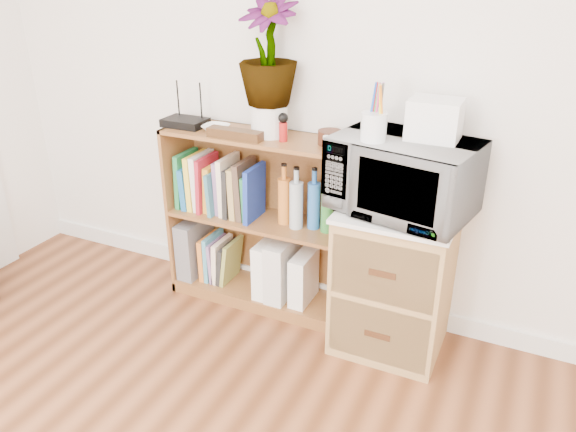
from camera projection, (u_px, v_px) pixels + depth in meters
The scene contains 21 objects.
skirting_board at pixel (329, 293), 3.11m from camera, with size 4.00×0.02×0.10m, color white.
bookshelf at pixel (260, 222), 2.95m from camera, with size 1.00×0.30×0.95m, color brown.
wicker_unit at pixel (393, 281), 2.65m from camera, with size 0.50×0.45×0.70m, color #9E7542.
microwave at pixel (403, 176), 2.42m from camera, with size 0.60×0.40×0.33m, color silver.
pen_cup at pixel (374, 127), 2.31m from camera, with size 0.11×0.11×0.12m, color white.
small_appliance at pixel (435, 119), 2.32m from camera, with size 0.21×0.18×0.17m, color white.
router at pixel (185, 122), 2.89m from camera, with size 0.22×0.15×0.04m, color black.
white_bowl at pixel (216, 128), 2.81m from camera, with size 0.13×0.13×0.03m, color white.
plant_pot at pixel (269, 120), 2.71m from camera, with size 0.18×0.18×0.15m, color white.
potted_plant at pixel (268, 51), 2.58m from camera, with size 0.28×0.28×0.50m, color #367830.
trinket_box at pixel (235, 134), 2.69m from camera, with size 0.28×0.07×0.05m, color #3A2010.
kokeshi_doll at pixel (283, 132), 2.64m from camera, with size 0.04×0.04×0.09m, color #A21513.
wooden_bowl at pixel (330, 137), 2.60m from camera, with size 0.11×0.11×0.07m, color #361A0E.
paint_jars at pixel (333, 145), 2.50m from camera, with size 0.12×0.04×0.06m, color #D87888.
file_box at pixel (195, 246), 3.22m from camera, with size 0.10×0.27×0.33m, color slate.
magazine_holder_left at pixel (270, 267), 3.03m from camera, with size 0.10×0.25×0.31m, color white.
magazine_holder_mid at pixel (283, 268), 2.99m from camera, with size 0.10×0.26×0.33m, color silver.
magazine_holder_right at pixel (304, 278), 2.96m from camera, with size 0.09×0.22×0.27m, color white.
cookbooks at pixel (221, 186), 2.97m from camera, with size 0.47×0.20×0.31m.
liquor_bottles at pixel (304, 199), 2.78m from camera, with size 0.30×0.07×0.31m.
lower_books at pixel (220, 258), 3.17m from camera, with size 0.19×0.19×0.27m.
Camera 1 is at (0.92, -0.25, 1.75)m, focal length 35.00 mm.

